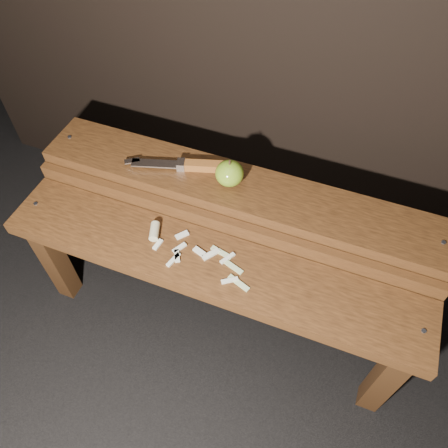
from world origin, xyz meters
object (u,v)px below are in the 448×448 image
(knife, at_px, (193,165))
(bench_front_tier, at_px, (208,277))
(apple, at_px, (230,173))
(bench_rear_tier, at_px, (237,205))

(knife, bearing_deg, bench_front_tier, -59.16)
(bench_front_tier, relative_size, apple, 14.16)
(apple, height_order, knife, apple)
(bench_front_tier, height_order, apple, apple)
(bench_front_tier, bearing_deg, knife, 120.84)
(bench_front_tier, bearing_deg, bench_rear_tier, 90.00)
(bench_rear_tier, bearing_deg, bench_front_tier, -90.00)
(bench_front_tier, distance_m, knife, 0.33)
(bench_rear_tier, relative_size, knife, 4.04)
(bench_front_tier, xyz_separation_m, knife, (-0.15, 0.24, 0.16))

